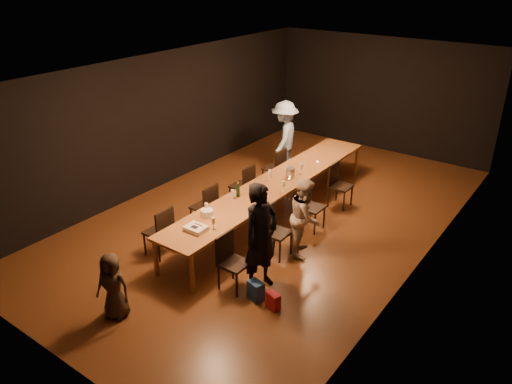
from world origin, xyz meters
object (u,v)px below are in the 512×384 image
Objects in this scene: chair_left_2 at (242,185)px; birthday_cake at (196,228)px; chair_right_2 at (312,207)px; woman_tan at (305,217)px; chair_right_0 at (235,263)px; chair_right_1 at (277,232)px; chair_left_3 at (274,168)px; child at (113,286)px; table at (275,185)px; chair_right_3 at (341,186)px; chair_left_0 at (158,231)px; woman_birthday at (261,237)px; chair_left_1 at (204,206)px; champagne_bottle at (238,189)px; plate_stack at (207,213)px; man_blue at (284,137)px; ice_bucket at (290,173)px.

chair_left_2 is 2.65× the size of birthday_cake.
woman_tan is (0.33, -0.82, 0.24)m from chair_right_2.
chair_right_0 and chair_right_1 have the same top height.
chair_left_2 reaches higher than birthday_cake.
chair_left_3 is 0.89× the size of child.
table is 1.49m from chair_right_3.
chair_left_0 is 2.40m from chair_left_2.
woman_birthday is (0.30, -0.91, 0.43)m from chair_right_1.
champagne_bottle reaches higher than chair_left_1.
plate_stack is at bearing -56.29° from chair_right_1.
chair_left_1 is at bearing -157.74° from champagne_bottle.
chair_left_0 is (-1.70, 0.00, 0.00)m from chair_right_0.
chair_left_0 reaches higher than plate_stack.
chair_left_1 is (-1.70, -2.40, 0.00)m from chair_right_3.
man_blue is at bearing -136.15° from chair_right_2.
chair_right_2 is at bearing -27.79° from ice_bucket.
table is at bearing -144.69° from chair_right_1.
chair_left_1 is 0.82m from champagne_bottle.
chair_right_2 is (0.00, 1.20, 0.00)m from chair_right_1.
table is 0.88m from chair_left_2.
ice_bucket is at bearing 67.07° from child.
chair_left_0 is at bearing 94.47° from child.
birthday_cake is at bearing -13.12° from chair_right_3.
chair_right_0 is 1.00× the size of chair_left_0.
chair_left_3 is at bearing 0.00° from chair_left_2.
table is 0.98m from champagne_bottle.
chair_left_2 is 1.00× the size of chair_left_3.
table is 2.56m from chair_left_0.
ice_bucket is at bearing 33.29° from woman_birthday.
man_blue is at bearing 79.58° from child.
chair_left_1 reaches higher than plate_stack.
chair_right_1 is (0.85, -1.20, -0.24)m from table.
chair_right_2 is at bearing 18.56° from woman_birthday.
man_blue is at bearing 39.21° from woman_birthday.
chair_left_3 is at bearing 41.59° from woman_birthday.
chair_left_3 is at bearing 139.65° from ice_bucket.
child is (-1.29, -1.86, -0.37)m from woman_birthday.
chair_left_2 is at bearing 109.21° from birthday_cake.
ice_bucket is at bearing 17.86° from man_blue.
woman_tan is at bearing 52.06° from birthday_cake.
chair_right_2 is 2.08m from chair_left_3.
chair_right_0 is 1.00× the size of chair_right_2.
child is at bearing 133.78° from woman_tan.
chair_right_2 is at bearing 0.00° from table.
woman_tan is at bearing 21.71° from chair_right_2.
chair_right_0 is at bearing -27.44° from plate_stack.
chair_right_1 is 2.40m from chair_right_3.
man_blue is at bearing 3.83° from chair_left_0.
chair_left_2 is 1.20m from chair_left_3.
champagne_bottle is (-0.21, -0.94, 0.20)m from table.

